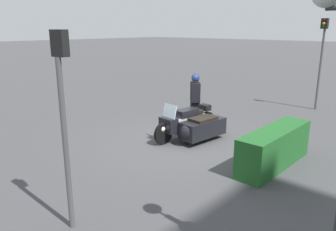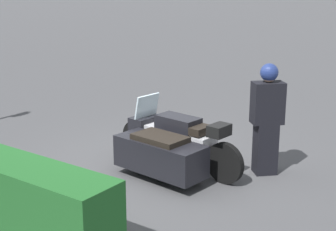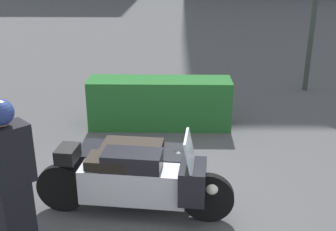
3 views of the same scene
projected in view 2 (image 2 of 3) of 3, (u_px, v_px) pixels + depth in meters
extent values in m
plane|color=#424244|center=(150.00, 171.00, 8.49)|extent=(160.00, 160.00, 0.00)
cylinder|color=black|center=(138.00, 138.00, 9.10)|extent=(0.66, 0.17, 0.65)
cylinder|color=black|center=(225.00, 163.00, 7.90)|extent=(0.66, 0.17, 0.65)
cylinder|color=black|center=(163.00, 166.00, 7.99)|extent=(0.52, 0.15, 0.51)
cube|color=#B7B7BC|center=(178.00, 142.00, 8.47)|extent=(1.36, 0.53, 0.45)
cube|color=black|center=(178.00, 124.00, 8.38)|extent=(0.76, 0.45, 0.24)
cube|color=black|center=(193.00, 128.00, 8.19)|extent=(0.57, 0.43, 0.12)
cube|color=black|center=(145.00, 129.00, 8.92)|extent=(0.37, 0.56, 0.44)
cube|color=silver|center=(147.00, 106.00, 8.78)|extent=(0.16, 0.52, 0.40)
sphere|color=white|center=(135.00, 130.00, 9.09)|extent=(0.18, 0.18, 0.18)
cube|color=black|center=(160.00, 156.00, 7.99)|extent=(1.55, 0.74, 0.50)
sphere|color=black|center=(131.00, 146.00, 8.39)|extent=(0.47, 0.47, 0.47)
cube|color=black|center=(160.00, 138.00, 7.91)|extent=(0.87, 0.58, 0.09)
cube|color=black|center=(219.00, 130.00, 7.84)|extent=(0.27, 0.38, 0.18)
cube|color=black|center=(265.00, 148.00, 8.29)|extent=(0.45, 0.45, 0.84)
cube|color=black|center=(268.00, 103.00, 8.09)|extent=(0.56, 0.56, 0.67)
sphere|color=tan|center=(269.00, 75.00, 7.97)|extent=(0.23, 0.23, 0.23)
sphere|color=navy|center=(269.00, 72.00, 7.96)|extent=(0.28, 0.28, 0.28)
cube|color=#1E5623|center=(24.00, 200.00, 6.25)|extent=(2.70, 0.67, 0.95)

